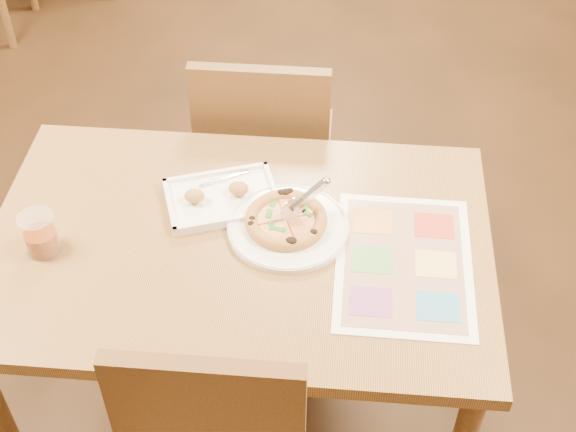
# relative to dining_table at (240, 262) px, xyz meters

# --- Properties ---
(room) EXTENTS (7.00, 7.00, 7.00)m
(room) POSITION_rel_dining_table_xyz_m (0.00, 0.00, 0.72)
(room) COLOR #321D0E
(room) RESTS_ON ground
(dining_table) EXTENTS (1.30, 0.85, 0.72)m
(dining_table) POSITION_rel_dining_table_xyz_m (0.00, 0.00, 0.00)
(dining_table) COLOR olive
(dining_table) RESTS_ON ground
(chair_far) EXTENTS (0.42, 0.42, 0.47)m
(chair_far) POSITION_rel_dining_table_xyz_m (-0.00, 0.60, -0.07)
(chair_far) COLOR brown
(chair_far) RESTS_ON ground
(plate) EXTENTS (0.36, 0.36, 0.02)m
(plate) POSITION_rel_dining_table_xyz_m (0.12, 0.05, 0.09)
(plate) COLOR white
(plate) RESTS_ON dining_table
(pizza) EXTENTS (0.21, 0.21, 0.03)m
(pizza) POSITION_rel_dining_table_xyz_m (0.12, 0.06, 0.11)
(pizza) COLOR #C58443
(pizza) RESTS_ON plate
(pizza_cutter) EXTENTS (0.12, 0.10, 0.09)m
(pizza_cutter) POSITION_rel_dining_table_xyz_m (0.16, 0.08, 0.17)
(pizza_cutter) COLOR silver
(pizza_cutter) RESTS_ON pizza
(appetizer_tray) EXTENTS (0.34, 0.29, 0.06)m
(appetizer_tray) POSITION_rel_dining_table_xyz_m (-0.06, 0.14, 0.10)
(appetizer_tray) COLOR white
(appetizer_tray) RESTS_ON dining_table
(glass_tumbler) EXTENTS (0.09, 0.09, 0.11)m
(glass_tumbler) POSITION_rel_dining_table_xyz_m (-0.49, -0.07, 0.13)
(glass_tumbler) COLOR maroon
(glass_tumbler) RESTS_ON dining_table
(menu) EXTENTS (0.34, 0.48, 0.00)m
(menu) POSITION_rel_dining_table_xyz_m (0.42, -0.04, 0.09)
(menu) COLOR white
(menu) RESTS_ON dining_table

